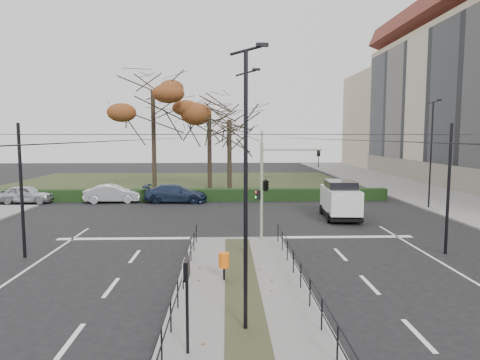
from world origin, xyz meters
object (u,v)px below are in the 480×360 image
(parked_car_second, at_px, (113,194))
(rust_tree, at_px, (153,91))
(streetlamp_sidewalk, at_px, (431,153))
(bare_tree_near, at_px, (229,125))
(litter_bin, at_px, (224,261))
(traffic_light, at_px, (267,183))
(parked_car_third, at_px, (176,193))
(white_van, at_px, (340,199))
(bare_tree_center, at_px, (209,116))
(info_panel, at_px, (187,280))
(parked_car_first, at_px, (26,194))
(streetlamp_median_far, at_px, (246,161))
(streetlamp_median_near, at_px, (246,188))

(parked_car_second, height_order, rust_tree, rust_tree)
(streetlamp_sidewalk, relative_size, bare_tree_near, 0.87)
(litter_bin, relative_size, rust_tree, 0.08)
(traffic_light, bearing_deg, parked_car_third, 115.00)
(white_van, height_order, bare_tree_center, bare_tree_center)
(litter_bin, xyz_separation_m, parked_car_second, (-9.20, 19.60, -0.12))
(info_panel, relative_size, white_van, 0.48)
(parked_car_first, bearing_deg, parked_car_second, -89.63)
(info_panel, xyz_separation_m, parked_car_second, (-8.33, 24.95, -1.25))
(bare_tree_center, bearing_deg, streetlamp_sidewalk, -37.22)
(parked_car_first, bearing_deg, litter_bin, -140.33)
(traffic_light, distance_m, streetlamp_median_far, 3.15)
(info_panel, distance_m, streetlamp_sidewalk, 26.45)
(streetlamp_median_far, xyz_separation_m, bare_tree_near, (-0.57, 22.54, 2.17))
(parked_car_first, height_order, parked_car_second, parked_car_second)
(parked_car_first, distance_m, parked_car_third, 12.10)
(parked_car_first, xyz_separation_m, parked_car_second, (6.95, 0.03, 0.01))
(streetlamp_median_near, distance_m, streetlamp_sidewalk, 24.44)
(parked_car_third, bearing_deg, parked_car_second, 92.57)
(traffic_light, height_order, parked_car_first, traffic_light)
(traffic_light, relative_size, streetlamp_sidewalk, 0.63)
(streetlamp_median_far, height_order, parked_car_first, streetlamp_median_far)
(streetlamp_median_far, bearing_deg, rust_tree, 108.59)
(parked_car_first, xyz_separation_m, white_van, (23.77, -7.22, 0.57))
(info_panel, bearing_deg, litter_bin, 80.79)
(parked_car_third, bearing_deg, bare_tree_near, -30.72)
(streetlamp_median_near, bearing_deg, litter_bin, 98.75)
(parked_car_third, xyz_separation_m, rust_tree, (-3.08, 8.14, 9.12))
(rust_tree, bearing_deg, traffic_light, -66.59)
(streetlamp_median_far, relative_size, streetlamp_sidewalk, 1.04)
(streetlamp_median_far, bearing_deg, parked_car_first, 136.92)
(streetlamp_median_far, distance_m, parked_car_second, 19.34)
(streetlamp_median_near, xyz_separation_m, parked_car_second, (-9.83, 23.68, -3.31))
(parked_car_second, relative_size, bare_tree_center, 0.43)
(streetlamp_median_far, distance_m, bare_tree_near, 22.65)
(parked_car_first, height_order, bare_tree_near, bare_tree_near)
(traffic_light, bearing_deg, rust_tree, 113.41)
(traffic_light, distance_m, parked_car_first, 22.82)
(litter_bin, distance_m, parked_car_second, 21.65)
(streetlamp_sidewalk, xyz_separation_m, parked_car_second, (-24.35, 4.02, -3.44))
(bare_tree_center, bearing_deg, rust_tree, -173.29)
(white_van, bearing_deg, info_panel, -115.61)
(streetlamp_median_far, relative_size, bare_tree_near, 0.90)
(streetlamp_sidewalk, bearing_deg, streetlamp_median_near, -126.47)
(streetlamp_median_far, xyz_separation_m, parked_car_third, (-5.03, 15.97, -3.58))
(parked_car_second, xyz_separation_m, bare_tree_center, (7.59, 8.71, 6.65))
(streetlamp_sidewalk, bearing_deg, parked_car_second, 170.63)
(parked_car_second, bearing_deg, info_panel, -166.03)
(info_panel, bearing_deg, parked_car_second, 108.46)
(streetlamp_median_near, height_order, rust_tree, rust_tree)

